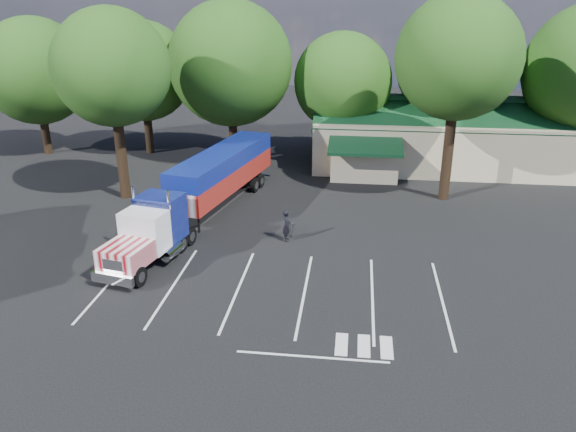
# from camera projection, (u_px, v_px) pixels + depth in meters

# --- Properties ---
(ground) EXTENTS (120.00, 120.00, 0.00)m
(ground) POSITION_uv_depth(u_px,v_px,m) (259.00, 239.00, 32.49)
(ground) COLOR black
(ground) RESTS_ON ground
(event_hall) EXTENTS (24.20, 14.12, 5.55)m
(event_hall) POSITION_uv_depth(u_px,v_px,m) (458.00, 137.00, 46.55)
(event_hall) COLOR #BCAE8B
(event_hall) RESTS_ON ground
(tree_row_a) EXTENTS (9.00, 9.00, 11.68)m
(tree_row_a) POSITION_uv_depth(u_px,v_px,m) (36.00, 71.00, 47.63)
(tree_row_a) COLOR black
(tree_row_a) RESTS_ON ground
(tree_row_b) EXTENTS (8.40, 8.40, 11.35)m
(tree_row_b) POSITION_uv_depth(u_px,v_px,m) (143.00, 71.00, 47.81)
(tree_row_b) COLOR black
(tree_row_b) RESTS_ON ground
(tree_row_c) EXTENTS (10.00, 10.00, 13.05)m
(tree_row_c) POSITION_uv_depth(u_px,v_px,m) (231.00, 64.00, 45.08)
(tree_row_c) COLOR black
(tree_row_c) RESTS_ON ground
(tree_row_d) EXTENTS (8.00, 8.00, 10.60)m
(tree_row_d) POSITION_uv_depth(u_px,v_px,m) (343.00, 82.00, 45.78)
(tree_row_d) COLOR black
(tree_row_d) RESTS_ON ground
(tree_row_e) EXTENTS (9.60, 9.60, 12.90)m
(tree_row_e) POSITION_uv_depth(u_px,v_px,m) (457.00, 64.00, 44.66)
(tree_row_e) COLOR black
(tree_row_e) RESTS_ON ground
(tree_near_left) EXTENTS (7.60, 7.60, 12.65)m
(tree_near_left) POSITION_uv_depth(u_px,v_px,m) (112.00, 68.00, 36.01)
(tree_near_left) COLOR black
(tree_near_left) RESTS_ON ground
(tree_near_right) EXTENTS (8.00, 8.00, 13.50)m
(tree_near_right) POSITION_uv_depth(u_px,v_px,m) (458.00, 58.00, 35.56)
(tree_near_right) COLOR black
(tree_near_right) RESTS_ON ground
(semi_truck) EXTENTS (6.02, 18.67, 3.90)m
(semi_truck) POSITION_uv_depth(u_px,v_px,m) (206.00, 184.00, 34.94)
(semi_truck) COLOR black
(semi_truck) RESTS_ON ground
(woman) EXTENTS (0.50, 0.71, 1.85)m
(woman) POSITION_uv_depth(u_px,v_px,m) (287.00, 226.00, 31.97)
(woman) COLOR black
(woman) RESTS_ON ground
(bicycle) EXTENTS (0.62, 1.54, 0.79)m
(bicycle) POSITION_uv_depth(u_px,v_px,m) (292.00, 228.00, 33.06)
(bicycle) COLOR black
(bicycle) RESTS_ON ground
(silver_sedan) EXTENTS (4.09, 2.32, 1.28)m
(silver_sedan) POSITION_uv_depth(u_px,v_px,m) (425.00, 167.00, 43.95)
(silver_sedan) COLOR #AFB3B7
(silver_sedan) RESTS_ON ground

